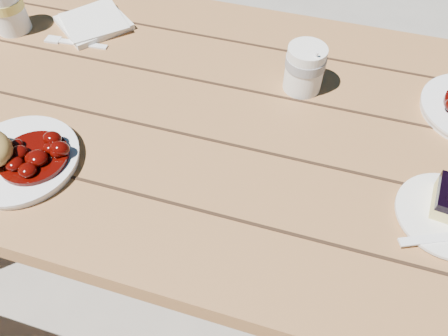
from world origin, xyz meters
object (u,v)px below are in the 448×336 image
(picnic_table, at_px, (210,159))
(coffee_cup, at_px, (305,69))
(dessert_plate, at_px, (447,216))
(second_cup, at_px, (8,11))
(main_plate, at_px, (20,160))

(picnic_table, bearing_deg, coffee_cup, 35.69)
(dessert_plate, distance_m, second_cup, 1.05)
(picnic_table, height_order, second_cup, second_cup)
(coffee_cup, bearing_deg, main_plate, -141.76)
(coffee_cup, height_order, second_cup, same)
(main_plate, xyz_separation_m, second_cup, (-0.26, 0.37, 0.04))
(main_plate, bearing_deg, coffee_cup, 38.24)
(dessert_plate, xyz_separation_m, second_cup, (-1.01, 0.26, 0.05))
(main_plate, xyz_separation_m, coffee_cup, (0.46, 0.36, 0.04))
(main_plate, relative_size, second_cup, 2.10)
(coffee_cup, bearing_deg, second_cup, 179.38)
(coffee_cup, xyz_separation_m, second_cup, (-0.72, 0.01, 0.00))
(main_plate, bearing_deg, picnic_table, 39.70)
(coffee_cup, bearing_deg, dessert_plate, -40.78)
(dessert_plate, distance_m, coffee_cup, 0.39)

